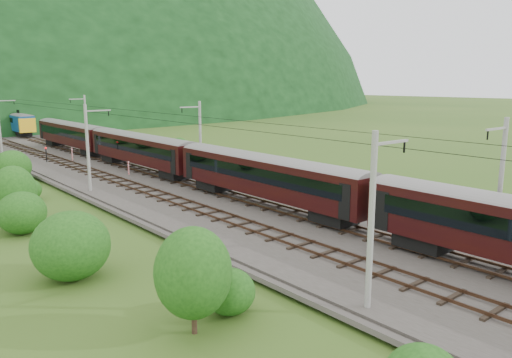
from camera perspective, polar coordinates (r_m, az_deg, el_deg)
ground at (r=28.79m, az=20.26°, el=-10.66°), size 600.00×600.00×0.00m
railbed at (r=34.40m, az=5.66°, el=-6.19°), size 14.00×220.00×0.30m
track_left at (r=32.74m, az=2.71°, el=-6.64°), size 2.40×220.00×0.27m
track_right at (r=36.03m, az=8.35°, el=-5.09°), size 2.40×220.00×0.27m
catenary_left at (r=48.51m, az=-18.61°, el=3.60°), size 2.54×192.28×8.00m
catenary_right at (r=54.14m, az=-6.46°, el=4.82°), size 2.54×192.28×8.00m
overhead_wires at (r=33.02m, az=5.89°, el=5.41°), size 4.83×198.00×0.03m
train at (r=48.48m, az=-7.11°, el=2.74°), size 2.82×135.18×4.90m
hazard_post_near at (r=68.94m, az=-20.26°, el=2.71°), size 0.17×0.17×1.63m
hazard_post_far at (r=56.36m, az=-14.35°, el=1.24°), size 0.16×0.16×1.48m
signal at (r=68.47m, az=-22.86°, el=2.72°), size 0.21×0.21×1.91m
vegetation_left at (r=29.93m, az=-20.01°, el=-5.57°), size 12.01×148.94×5.63m
vegetation_right at (r=41.26m, az=23.07°, el=-2.56°), size 6.27×103.21×2.96m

